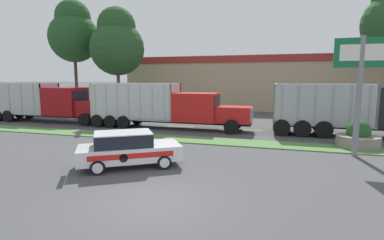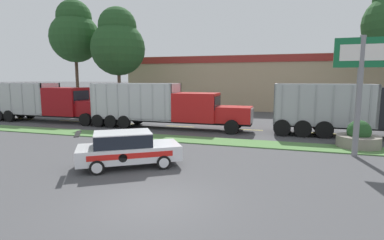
% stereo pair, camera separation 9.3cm
% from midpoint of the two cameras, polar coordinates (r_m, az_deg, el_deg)
% --- Properties ---
extents(ground_plane, '(600.00, 600.00, 0.00)m').
position_cam_midpoint_polar(ground_plane, '(9.92, -7.21, -15.19)').
color(ground_plane, '#474749').
extents(grass_verge, '(120.00, 2.03, 0.06)m').
position_cam_midpoint_polar(grass_verge, '(18.59, 4.87, -4.07)').
color(grass_verge, '#517F42').
rests_on(grass_verge, ground_plane).
extents(centre_line_1, '(2.40, 0.14, 0.01)m').
position_cam_midpoint_polar(centre_line_1, '(33.43, -29.40, 0.24)').
color(centre_line_1, yellow).
rests_on(centre_line_1, ground_plane).
extents(centre_line_2, '(2.40, 0.14, 0.01)m').
position_cam_midpoint_polar(centre_line_2, '(29.76, -22.19, -0.15)').
color(centre_line_2, yellow).
rests_on(centre_line_2, ground_plane).
extents(centre_line_3, '(2.40, 0.14, 0.01)m').
position_cam_midpoint_polar(centre_line_3, '(26.70, -13.16, -0.64)').
color(centre_line_3, yellow).
rests_on(centre_line_3, ground_plane).
extents(centre_line_4, '(2.40, 0.14, 0.01)m').
position_cam_midpoint_polar(centre_line_4, '(24.45, -2.15, -1.21)').
color(centre_line_4, yellow).
rests_on(centre_line_4, ground_plane).
extents(centre_line_5, '(2.40, 0.14, 0.01)m').
position_cam_midpoint_polar(centre_line_5, '(23.27, 10.52, -1.81)').
color(centre_line_5, yellow).
rests_on(centre_line_5, ground_plane).
extents(centre_line_6, '(2.40, 0.14, 0.01)m').
position_cam_midpoint_polar(centre_line_6, '(23.31, 23.84, -2.34)').
color(centre_line_6, yellow).
rests_on(centre_line_6, ground_plane).
extents(dump_truck_mid, '(12.74, 2.59, 3.50)m').
position_cam_midpoint_polar(dump_truck_mid, '(23.13, -2.35, 2.08)').
color(dump_truck_mid, black).
rests_on(dump_truck_mid, ground_plane).
extents(dump_truck_trail, '(11.46, 2.77, 3.52)m').
position_cam_midpoint_polar(dump_truck_trail, '(23.06, 32.30, 1.30)').
color(dump_truck_trail, black).
rests_on(dump_truck_trail, ground_plane).
extents(dump_truck_far_right, '(12.32, 2.67, 3.47)m').
position_cam_midpoint_polar(dump_truck_far_right, '(29.45, -24.56, 2.80)').
color(dump_truck_far_right, black).
rests_on(dump_truck_far_right, ground_plane).
extents(rally_car, '(4.71, 3.96, 1.59)m').
position_cam_midpoint_polar(rally_car, '(13.60, -12.02, -5.35)').
color(rally_car, white).
rests_on(rally_car, ground_plane).
extents(store_sign_post, '(2.49, 0.28, 5.93)m').
position_cam_midpoint_polar(store_sign_post, '(16.84, 29.59, 7.90)').
color(store_sign_post, gray).
rests_on(store_sign_post, ground_plane).
extents(stone_planter, '(2.30, 2.30, 1.57)m').
position_cam_midpoint_polar(stone_planter, '(19.35, 29.25, -3.00)').
color(stone_planter, gray).
rests_on(stone_planter, ground_plane).
extents(store_building_backdrop, '(34.91, 12.10, 6.60)m').
position_cam_midpoint_polar(store_building_backdrop, '(41.81, 13.99, 6.90)').
color(store_building_backdrop, tan).
rests_on(store_building_backdrop, ground_plane).
extents(tree_behind_left, '(5.95, 5.95, 11.65)m').
position_cam_midpoint_polar(tree_behind_left, '(35.11, -13.86, 14.07)').
color(tree_behind_left, brown).
rests_on(tree_behind_left, ground_plane).
extents(tree_behind_far_right, '(5.73, 5.73, 12.93)m').
position_cam_midpoint_polar(tree_behind_far_right, '(38.98, -21.37, 15.23)').
color(tree_behind_far_right, brown).
rests_on(tree_behind_far_right, ground_plane).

